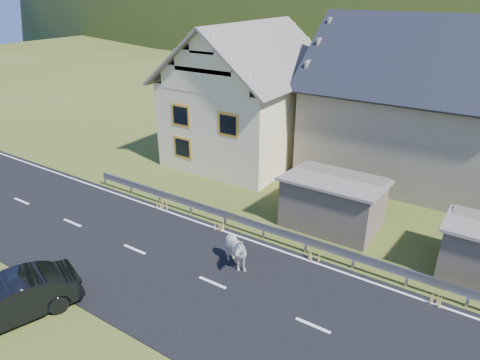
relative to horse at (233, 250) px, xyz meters
The scene contains 10 objects.
ground 4.23m from the horse, 17.89° to the right, with size 160.00×160.00×0.00m, color #354112.
road 4.23m from the horse, 17.89° to the right, with size 60.00×7.00×0.04m, color black.
lane_markings 4.22m from the horse, 17.89° to the right, with size 60.00×6.60×0.01m, color silver.
guardrail 4.63m from the horse, 31.28° to the left, with size 28.10×0.09×0.75m.
shed_left 5.59m from the horse, 69.46° to the left, with size 4.30×3.30×2.40m, color #705F51.
house_cream 12.82m from the horse, 119.43° to the left, with size 7.80×9.80×8.30m.
house_stone_a 14.56m from the horse, 77.84° to the left, with size 10.80×9.80×8.90m.
conifer_patch 120.22m from the horse, 115.15° to the left, with size 76.00×50.00×28.00m, color black.
horse is the anchor object (origin of this frame).
car 7.75m from the horse, 125.30° to the right, with size 1.53×4.40×1.45m, color black.
Camera 1 is at (3.78, -10.12, 9.97)m, focal length 32.00 mm.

